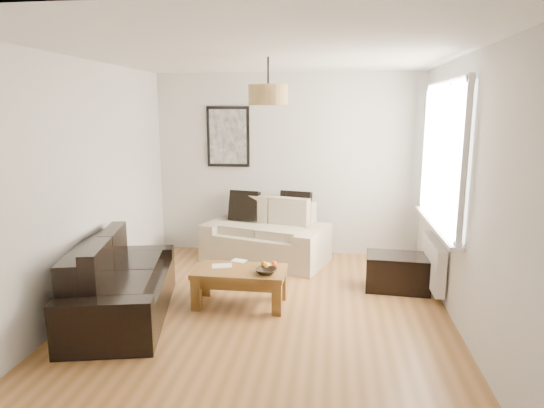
# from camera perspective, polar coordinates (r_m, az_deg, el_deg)

# --- Properties ---
(floor) EXTENTS (4.50, 4.50, 0.00)m
(floor) POSITION_cam_1_polar(r_m,az_deg,el_deg) (5.03, -0.91, -13.18)
(floor) COLOR brown
(floor) RESTS_ON ground
(ceiling) EXTENTS (3.80, 4.50, 0.00)m
(ceiling) POSITION_cam_1_polar(r_m,az_deg,el_deg) (4.61, -1.01, 17.74)
(ceiling) COLOR white
(ceiling) RESTS_ON floor
(wall_back) EXTENTS (3.80, 0.04, 2.60)m
(wall_back) POSITION_cam_1_polar(r_m,az_deg,el_deg) (6.85, 1.79, 4.74)
(wall_back) COLOR silver
(wall_back) RESTS_ON floor
(wall_front) EXTENTS (3.80, 0.04, 2.60)m
(wall_front) POSITION_cam_1_polar(r_m,az_deg,el_deg) (2.50, -8.54, -7.10)
(wall_front) COLOR silver
(wall_front) RESTS_ON floor
(wall_left) EXTENTS (0.04, 4.50, 2.60)m
(wall_left) POSITION_cam_1_polar(r_m,az_deg,el_deg) (5.26, -21.89, 1.92)
(wall_left) COLOR silver
(wall_left) RESTS_ON floor
(wall_right) EXTENTS (0.04, 4.50, 2.60)m
(wall_right) POSITION_cam_1_polar(r_m,az_deg,el_deg) (4.76, 22.32, 0.97)
(wall_right) COLOR silver
(wall_right) RESTS_ON floor
(window_bay) EXTENTS (0.14, 1.90, 1.60)m
(window_bay) POSITION_cam_1_polar(r_m,az_deg,el_deg) (5.48, 20.05, 5.56)
(window_bay) COLOR white
(window_bay) RESTS_ON wall_right
(radiator) EXTENTS (0.10, 0.90, 0.52)m
(radiator) POSITION_cam_1_polar(r_m,az_deg,el_deg) (5.71, 18.83, -6.68)
(radiator) COLOR white
(radiator) RESTS_ON wall_right
(poster) EXTENTS (0.62, 0.04, 0.87)m
(poster) POSITION_cam_1_polar(r_m,az_deg,el_deg) (6.93, -5.30, 8.08)
(poster) COLOR black
(poster) RESTS_ON wall_back
(pendant_shade) EXTENTS (0.40, 0.40, 0.20)m
(pendant_shade) POSITION_cam_1_polar(r_m,az_deg,el_deg) (4.88, -0.47, 13.02)
(pendant_shade) COLOR tan
(pendant_shade) RESTS_ON ceiling
(loveseat_cream) EXTENTS (1.85, 1.35, 0.82)m
(loveseat_cream) POSITION_cam_1_polar(r_m,az_deg,el_deg) (6.59, -0.77, -3.40)
(loveseat_cream) COLOR #B8AE94
(loveseat_cream) RESTS_ON floor
(sofa_leather) EXTENTS (1.23, 1.91, 0.76)m
(sofa_leather) POSITION_cam_1_polar(r_m,az_deg,el_deg) (5.08, -17.66, -8.82)
(sofa_leather) COLOR black
(sofa_leather) RESTS_ON floor
(coffee_table) EXTENTS (0.99, 0.55, 0.40)m
(coffee_table) POSITION_cam_1_polar(r_m,az_deg,el_deg) (5.20, -3.86, -9.94)
(coffee_table) COLOR brown
(coffee_table) RESTS_ON floor
(ottoman) EXTENTS (0.76, 0.52, 0.41)m
(ottoman) POSITION_cam_1_polar(r_m,az_deg,el_deg) (5.80, 14.90, -7.95)
(ottoman) COLOR black
(ottoman) RESTS_ON floor
(cushion_left) EXTENTS (0.45, 0.21, 0.43)m
(cushion_left) POSITION_cam_1_polar(r_m,az_deg,el_deg) (6.76, -3.36, -0.22)
(cushion_left) COLOR black
(cushion_left) RESTS_ON loveseat_cream
(cushion_right) EXTENTS (0.46, 0.23, 0.44)m
(cushion_right) POSITION_cam_1_polar(r_m,az_deg,el_deg) (6.67, 2.82, -0.34)
(cushion_right) COLOR black
(cushion_right) RESTS_ON loveseat_cream
(fruit_bowl) EXTENTS (0.24, 0.24, 0.05)m
(fruit_bowl) POSITION_cam_1_polar(r_m,az_deg,el_deg) (4.98, -0.68, -8.12)
(fruit_bowl) COLOR black
(fruit_bowl) RESTS_ON coffee_table
(orange_a) EXTENTS (0.08, 0.08, 0.08)m
(orange_a) POSITION_cam_1_polar(r_m,az_deg,el_deg) (5.09, -0.63, -7.51)
(orange_a) COLOR orange
(orange_a) RESTS_ON fruit_bowl
(orange_b) EXTENTS (0.07, 0.07, 0.06)m
(orange_b) POSITION_cam_1_polar(r_m,az_deg,el_deg) (5.17, 0.28, -7.20)
(orange_b) COLOR #E05A12
(orange_b) RESTS_ON fruit_bowl
(orange_c) EXTENTS (0.07, 0.07, 0.06)m
(orange_c) POSITION_cam_1_polar(r_m,az_deg,el_deg) (5.17, -0.99, -7.22)
(orange_c) COLOR orange
(orange_c) RESTS_ON fruit_bowl
(papers) EXTENTS (0.25, 0.20, 0.01)m
(papers) POSITION_cam_1_polar(r_m,az_deg,el_deg) (5.25, -6.04, -7.42)
(papers) COLOR white
(papers) RESTS_ON coffee_table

